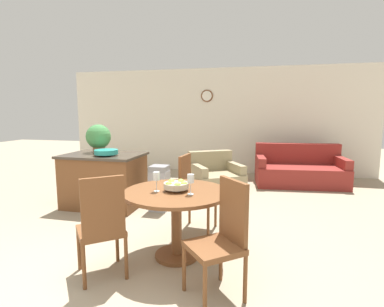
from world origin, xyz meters
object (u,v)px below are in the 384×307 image
(dining_table, at_px, (176,206))
(kitchen_island, at_px, (104,180))
(dining_chair_near_left, at_px, (102,224))
(fruit_bowl, at_px, (176,185))
(teal_bowl, at_px, (106,152))
(potted_plant, at_px, (98,137))
(dining_chair_far_side, at_px, (192,190))
(trash_bin, at_px, (160,188))
(wine_glass_left, at_px, (156,177))
(couch, at_px, (299,171))
(armchair, at_px, (216,179))
(dining_chair_near_right, at_px, (222,234))
(wine_glass_right, at_px, (191,180))

(dining_table, relative_size, kitchen_island, 0.89)
(dining_chair_near_left, bearing_deg, fruit_bowl, 5.75)
(dining_table, height_order, teal_bowl, teal_bowl)
(potted_plant, bearing_deg, dining_chair_far_side, -24.07)
(potted_plant, distance_m, trash_bin, 1.42)
(dining_chair_near_left, bearing_deg, potted_plant, 80.92)
(potted_plant, bearing_deg, trash_bin, -8.52)
(dining_chair_near_left, height_order, potted_plant, potted_plant)
(dining_chair_far_side, height_order, fruit_bowl, dining_chair_far_side)
(wine_glass_left, bearing_deg, trash_bin, 108.68)
(dining_table, xyz_separation_m, couch, (1.69, 3.82, -0.28))
(trash_bin, height_order, armchair, armchair)
(dining_chair_near_right, distance_m, trash_bin, 2.41)
(dining_chair_near_left, bearing_deg, dining_chair_far_side, 28.39)
(dining_chair_near_right, bearing_deg, wine_glass_left, 17.85)
(couch, bearing_deg, dining_chair_near_left, -122.86)
(armchair, bearing_deg, trash_bin, -150.55)
(dining_table, xyz_separation_m, fruit_bowl, (0.00, -0.00, 0.23))
(dining_chair_far_side, relative_size, armchair, 0.83)
(kitchen_island, bearing_deg, couch, 34.74)
(dining_table, bearing_deg, kitchen_island, 139.26)
(dining_chair_near_right, height_order, couch, dining_chair_near_right)
(armchair, bearing_deg, kitchen_island, -174.37)
(wine_glass_right, relative_size, armchair, 0.17)
(trash_bin, bearing_deg, potted_plant, 171.48)
(dining_chair_near_left, relative_size, teal_bowl, 2.71)
(wine_glass_left, height_order, trash_bin, wine_glass_left)
(fruit_bowl, bearing_deg, teal_bowl, 139.87)
(armchair, bearing_deg, wine_glass_left, -125.30)
(dining_chair_near_left, relative_size, fruit_bowl, 3.78)
(armchair, bearing_deg, potted_plant, 179.13)
(dining_chair_near_right, bearing_deg, dining_table, 5.89)
(dining_chair_far_side, bearing_deg, wine_glass_right, 17.28)
(dining_table, relative_size, armchair, 0.93)
(dining_chair_near_right, bearing_deg, fruit_bowl, 5.88)
(kitchen_island, height_order, teal_bowl, teal_bowl)
(armchair, bearing_deg, wine_glass_right, -117.60)
(potted_plant, relative_size, trash_bin, 0.66)
(potted_plant, distance_m, couch, 4.27)
(wine_glass_right, distance_m, kitchen_island, 2.49)
(wine_glass_right, xyz_separation_m, armchair, (-0.18, 2.85, -0.63))
(dining_chair_far_side, distance_m, fruit_bowl, 0.85)
(dining_chair_near_right, relative_size, potted_plant, 2.10)
(kitchen_island, relative_size, potted_plant, 2.64)
(fruit_bowl, distance_m, teal_bowl, 2.05)
(potted_plant, relative_size, couch, 0.25)
(wine_glass_left, xyz_separation_m, couch, (1.88, 3.89, -0.61))
(dining_table, relative_size, teal_bowl, 3.02)
(dining_chair_far_side, bearing_deg, dining_chair_near_left, -16.61)
(dining_chair_near_left, relative_size, dining_chair_far_side, 1.00)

